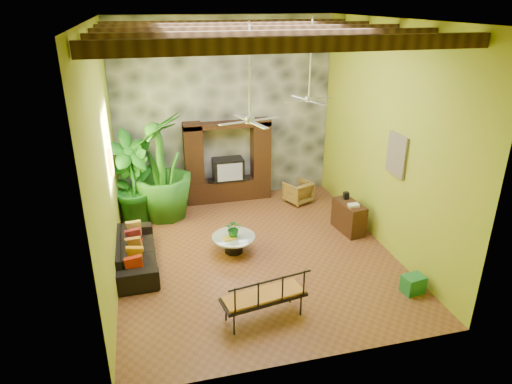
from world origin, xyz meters
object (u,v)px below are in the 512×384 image
object	(u,v)px
ceiling_fan_back	(309,90)
tall_plant_c	(161,167)
iron_bench	(265,296)
side_console	(349,217)
sofa	(135,252)
tall_plant_b	(131,186)
entertainment_center	(228,167)
tall_plant_a	(131,177)
coffee_table	(234,242)
ceiling_fan_front	(250,110)
green_bin	(413,284)
wicker_armchair	(298,192)

from	to	relation	value
ceiling_fan_back	tall_plant_c	xyz separation A→B (m)	(-3.46, 1.22, -2.01)
iron_bench	side_console	distance (m)	4.07
ceiling_fan_back	side_console	bearing A→B (deg)	-39.22
sofa	tall_plant_b	size ratio (longest dim) A/B	1.12
entertainment_center	tall_plant_a	size ratio (longest dim) A/B	1.01
ceiling_fan_back	coffee_table	distance (m)	3.91
ceiling_fan_back	tall_plant_b	world-z (taller)	ceiling_fan_back
sofa	iron_bench	size ratio (longest dim) A/B	1.42
coffee_table	iron_bench	size ratio (longest dim) A/B	0.62
ceiling_fan_front	tall_plant_a	xyz separation A→B (m)	(-2.43, 2.85, -2.21)
entertainment_center	sofa	bearing A→B (deg)	-131.14
side_console	coffee_table	bearing A→B (deg)	178.17
side_console	tall_plant_b	bearing A→B (deg)	152.59
tall_plant_c	green_bin	bearing A→B (deg)	-45.99
wicker_armchair	tall_plant_c	distance (m)	3.88
ceiling_fan_front	iron_bench	distance (m)	3.48
coffee_table	green_bin	distance (m)	3.93
ceiling_fan_back	tall_plant_c	world-z (taller)	ceiling_fan_back
ceiling_fan_front	tall_plant_b	world-z (taller)	ceiling_fan_front
ceiling_fan_back	wicker_armchair	size ratio (longest dim) A/B	2.73
ceiling_fan_back	iron_bench	world-z (taller)	ceiling_fan_back
sofa	entertainment_center	bearing A→B (deg)	-42.49
tall_plant_c	coffee_table	bearing A→B (deg)	-58.50
coffee_table	iron_bench	bearing A→B (deg)	-88.85
tall_plant_a	side_console	world-z (taller)	tall_plant_a
ceiling_fan_back	tall_plant_b	size ratio (longest dim) A/B	0.92
tall_plant_c	ceiling_fan_front	bearing A→B (deg)	-59.54
tall_plant_c	iron_bench	distance (m)	5.08
ceiling_fan_front	coffee_table	distance (m)	3.20
tall_plant_b	tall_plant_c	distance (m)	0.89
sofa	side_console	distance (m)	5.17
ceiling_fan_back	tall_plant_a	xyz separation A→B (m)	(-4.23, 1.25, -2.21)
coffee_table	tall_plant_b	bearing A→B (deg)	135.52
tall_plant_b	side_console	world-z (taller)	tall_plant_b
green_bin	side_console	bearing A→B (deg)	92.98
entertainment_center	green_bin	world-z (taller)	entertainment_center
entertainment_center	ceiling_fan_back	distance (m)	3.50
sofa	ceiling_fan_front	bearing A→B (deg)	-102.95
sofa	iron_bench	xyz separation A→B (m)	(2.24, -2.47, 0.21)
ceiling_fan_front	ceiling_fan_back	world-z (taller)	same
tall_plant_c	side_console	xyz separation A→B (m)	(4.37, -1.97, -1.01)
sofa	green_bin	bearing A→B (deg)	-115.25
ceiling_fan_front	ceiling_fan_back	distance (m)	2.41
entertainment_center	tall_plant_a	xyz separation A→B (m)	(-2.63, -0.68, 0.22)
tall_plant_c	ceiling_fan_back	bearing A→B (deg)	-19.47
iron_bench	green_bin	xyz separation A→B (m)	(3.06, 0.12, -0.36)
tall_plant_c	side_console	bearing A→B (deg)	-24.22
ceiling_fan_front	wicker_armchair	bearing A→B (deg)	53.86
entertainment_center	tall_plant_c	xyz separation A→B (m)	(-1.86, -0.71, 0.42)
green_bin	coffee_table	bearing A→B (deg)	142.49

